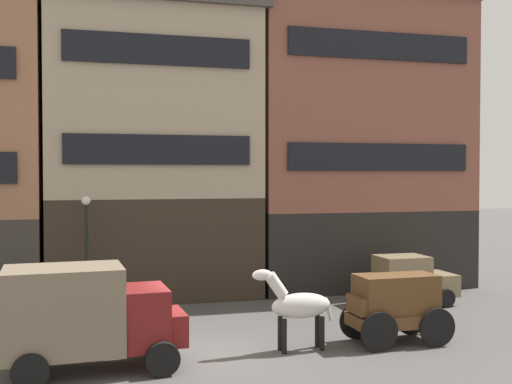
{
  "coord_description": "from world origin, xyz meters",
  "views": [
    {
      "loc": [
        -2.95,
        -16.74,
        4.88
      ],
      "look_at": [
        2.14,
        1.99,
        4.32
      ],
      "focal_mm": 44.19,
      "sensor_mm": 36.0,
      "label": 1
    }
  ],
  "objects_px": {
    "streetlamp_curbside": "(86,238)",
    "cargo_wagon": "(395,304)",
    "draft_horse": "(298,305)",
    "sedan_dark": "(405,280)",
    "delivery_truck_near": "(88,314)"
  },
  "relations": [
    {
      "from": "cargo_wagon",
      "to": "delivery_truck_near",
      "type": "distance_m",
      "value": 8.54
    },
    {
      "from": "cargo_wagon",
      "to": "delivery_truck_near",
      "type": "xyz_separation_m",
      "value": [
        -8.52,
        -0.39,
        0.28
      ]
    },
    {
      "from": "draft_horse",
      "to": "sedan_dark",
      "type": "height_order",
      "value": "draft_horse"
    },
    {
      "from": "draft_horse",
      "to": "sedan_dark",
      "type": "relative_size",
      "value": 0.63
    },
    {
      "from": "draft_horse",
      "to": "streetlamp_curbside",
      "type": "relative_size",
      "value": 0.57
    },
    {
      "from": "draft_horse",
      "to": "delivery_truck_near",
      "type": "height_order",
      "value": "delivery_truck_near"
    },
    {
      "from": "delivery_truck_near",
      "to": "streetlamp_curbside",
      "type": "bearing_deg",
      "value": 90.28
    },
    {
      "from": "cargo_wagon",
      "to": "streetlamp_curbside",
      "type": "height_order",
      "value": "streetlamp_curbside"
    },
    {
      "from": "cargo_wagon",
      "to": "sedan_dark",
      "type": "height_order",
      "value": "cargo_wagon"
    },
    {
      "from": "sedan_dark",
      "to": "delivery_truck_near",
      "type": "bearing_deg",
      "value": -155.71
    },
    {
      "from": "cargo_wagon",
      "to": "draft_horse",
      "type": "relative_size",
      "value": 1.25
    },
    {
      "from": "streetlamp_curbside",
      "to": "cargo_wagon",
      "type": "bearing_deg",
      "value": -36.13
    },
    {
      "from": "draft_horse",
      "to": "delivery_truck_near",
      "type": "xyz_separation_m",
      "value": [
        -5.57,
        -0.39,
        0.15
      ]
    },
    {
      "from": "draft_horse",
      "to": "streetlamp_curbside",
      "type": "distance_m",
      "value": 8.51
    },
    {
      "from": "streetlamp_curbside",
      "to": "delivery_truck_near",
      "type": "bearing_deg",
      "value": -89.72
    }
  ]
}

